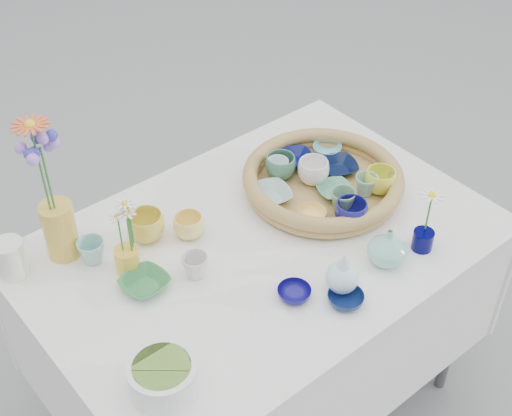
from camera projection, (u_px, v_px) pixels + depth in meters
ground at (260, 404)px, 2.45m from camera, size 80.00×80.00×0.00m
display_table at (260, 404)px, 2.45m from camera, size 1.26×0.86×0.77m
wicker_tray at (323, 181)px, 2.09m from camera, size 0.47×0.47×0.08m
tray_ceramic_0 at (295, 159)px, 2.19m from camera, size 0.15×0.15×0.03m
tray_ceramic_1 at (338, 167)px, 2.16m from camera, size 0.15×0.15×0.03m
tray_ceramic_2 at (380, 181)px, 2.07m from camera, size 0.09×0.09×0.07m
tray_ceramic_3 at (334, 190)px, 2.07m from camera, size 0.13×0.13×0.02m
tray_ceramic_4 at (343, 201)px, 2.00m from camera, size 0.09×0.09×0.07m
tray_ceramic_5 at (270, 195)px, 2.05m from camera, size 0.15×0.15×0.03m
tray_ceramic_6 at (278, 169)px, 2.12m from camera, size 0.08×0.08×0.06m
tray_ceramic_7 at (313, 172)px, 2.10m from camera, size 0.11×0.11×0.07m
tray_ceramic_8 at (327, 150)px, 2.23m from camera, size 0.09×0.09×0.03m
tray_ceramic_9 at (351, 213)px, 1.96m from camera, size 0.12×0.12×0.07m
tray_ceramic_10 at (312, 215)px, 1.99m from camera, size 0.11×0.11×0.03m
tray_ceramic_11 at (366, 185)px, 2.06m from camera, size 0.07×0.07×0.06m
tray_ceramic_12 at (281, 167)px, 2.12m from camera, size 0.10×0.10×0.07m
loose_ceramic_0 at (146, 227)px, 1.94m from camera, size 0.10×0.10×0.08m
loose_ceramic_1 at (189, 226)px, 1.95m from camera, size 0.11×0.11×0.07m
loose_ceramic_2 at (145, 283)px, 1.81m from camera, size 0.13×0.13×0.03m
loose_ceramic_3 at (195, 266)px, 1.83m from camera, size 0.07×0.07×0.07m
loose_ceramic_4 at (294, 293)px, 1.79m from camera, size 0.10×0.10×0.03m
loose_ceramic_5 at (92, 251)px, 1.87m from camera, size 0.08×0.08×0.07m
loose_ceramic_6 at (346, 299)px, 1.77m from camera, size 0.10×0.10×0.03m
fluted_bowl at (163, 377)px, 1.56m from camera, size 0.17×0.17×0.08m
bud_vase_paleblue at (343, 271)px, 1.77m from camera, size 0.10×0.10×0.13m
bud_vase_seafoam at (388, 247)px, 1.86m from camera, size 0.12×0.12×0.11m
bud_vase_cobalt at (423, 240)px, 1.91m from camera, size 0.06×0.06×0.06m
single_daisy at (429, 212)px, 1.87m from camera, size 0.09×0.09×0.13m
tall_vase_yellow at (60, 230)px, 1.86m from camera, size 0.09×0.09×0.16m
gerbera at (41, 169)px, 1.72m from camera, size 0.14×0.14×0.27m
hydrangea at (48, 179)px, 1.74m from camera, size 0.08×0.08×0.26m
white_pitcher at (11, 258)px, 1.82m from camera, size 0.12×0.09×0.11m
daisy_cup at (127, 260)px, 1.85m from camera, size 0.09×0.09×0.07m
daisy_posy at (126, 226)px, 1.78m from camera, size 0.10×0.10×0.15m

